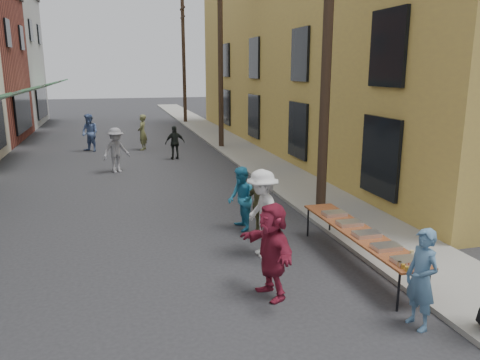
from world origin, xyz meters
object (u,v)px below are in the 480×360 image
utility_pole_near (327,47)px  guest_front_c (241,199)px  serving_table (359,233)px  utility_pole_mid (220,58)px  utility_pole_far (184,62)px  catering_tray_sausage (408,260)px

utility_pole_near → guest_front_c: 4.41m
utility_pole_near → serving_table: utility_pole_near is taller
utility_pole_mid → utility_pole_far: bearing=90.0°
utility_pole_mid → guest_front_c: bearing=-100.8°
utility_pole_mid → serving_table: (-0.64, -15.18, -3.79)m
catering_tray_sausage → guest_front_c: size_ratio=0.31×
catering_tray_sausage → guest_front_c: (-1.73, 4.42, 0.02)m
serving_table → catering_tray_sausage: catering_tray_sausage is taller
serving_table → catering_tray_sausage: bearing=-90.0°
utility_pole_near → catering_tray_sausage: (-0.64, -4.83, -3.71)m
utility_pole_far → catering_tray_sausage: size_ratio=18.00×
utility_pole_near → catering_tray_sausage: utility_pole_near is taller
utility_pole_mid → utility_pole_far: 12.00m
utility_pole_mid → catering_tray_sausage: (-0.64, -16.83, -3.71)m
utility_pole_mid → utility_pole_far: same height
serving_table → utility_pole_far: bearing=88.6°
utility_pole_near → guest_front_c: size_ratio=5.57×
serving_table → guest_front_c: size_ratio=2.48×
utility_pole_near → guest_front_c: utility_pole_near is taller
utility_pole_mid → catering_tray_sausage: size_ratio=18.00×
utility_pole_near → guest_front_c: bearing=-170.1°
utility_pole_mid → catering_tray_sausage: bearing=-92.2°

